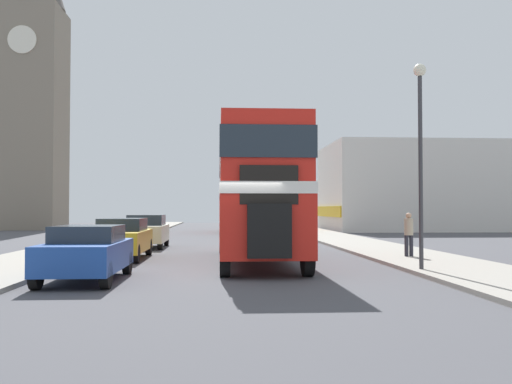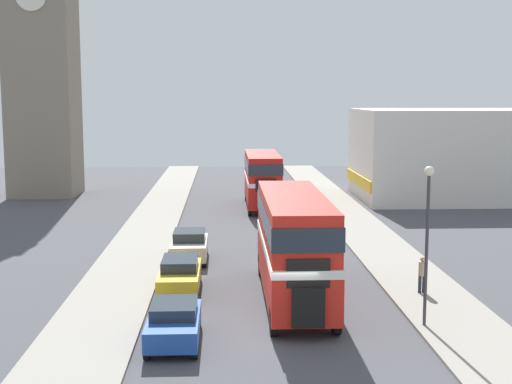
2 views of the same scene
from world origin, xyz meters
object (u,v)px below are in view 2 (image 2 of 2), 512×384
(car_parked_mid, at_px, (180,275))
(pedestrian_walking, at_px, (422,273))
(street_lamp, at_px, (428,222))
(church_tower, at_px, (40,17))
(car_parked_far, at_px, (189,245))
(double_decker_bus, at_px, (294,239))
(car_parked_near, at_px, (174,322))
(bus_distant, at_px, (262,176))

(car_parked_mid, xyz_separation_m, pedestrian_walking, (10.34, -0.99, 0.24))
(street_lamp, relative_size, church_tower, 0.20)
(car_parked_far, xyz_separation_m, church_tower, (-13.38, 25.00, 14.12))
(pedestrian_walking, xyz_separation_m, street_lamp, (-1.08, -4.25, 2.95))
(double_decker_bus, height_order, street_lamp, street_lamp)
(car_parked_near, bearing_deg, car_parked_mid, 91.70)
(bus_distant, height_order, church_tower, church_tower)
(car_parked_far, distance_m, street_lamp, 14.82)
(bus_distant, height_order, car_parked_near, bus_distant)
(double_decker_bus, xyz_separation_m, street_lamp, (4.46, -3.74, 1.34))
(car_parked_far, bearing_deg, pedestrian_walking, -34.31)
(street_lamp, distance_m, church_tower, 44.04)
(car_parked_mid, bearing_deg, street_lamp, -29.51)
(double_decker_bus, xyz_separation_m, pedestrian_walking, (5.54, 0.51, -1.61))
(street_lamp, bearing_deg, double_decker_bus, 140.04)
(car_parked_near, bearing_deg, double_decker_bus, 46.73)
(double_decker_bus, height_order, church_tower, church_tower)
(pedestrian_walking, bearing_deg, bus_distant, 102.88)
(double_decker_bus, xyz_separation_m, car_parked_far, (-4.68, 7.49, -1.83))
(car_parked_near, height_order, church_tower, church_tower)
(car_parked_mid, xyz_separation_m, church_tower, (-13.26, 30.98, 14.14))
(bus_distant, distance_m, pedestrian_walking, 24.87)
(double_decker_bus, height_order, car_parked_near, double_decker_bus)
(bus_distant, relative_size, street_lamp, 1.59)
(car_parked_near, xyz_separation_m, car_parked_far, (-0.07, 12.39, 0.06))
(bus_distant, height_order, street_lamp, street_lamp)
(car_parked_mid, bearing_deg, double_decker_bus, -17.41)
(car_parked_near, bearing_deg, bus_distant, 81.13)
(car_parked_near, xyz_separation_m, street_lamp, (9.07, 1.16, 3.22))
(double_decker_bus, height_order, pedestrian_walking, double_decker_bus)
(car_parked_far, xyz_separation_m, pedestrian_walking, (10.22, -6.97, 0.21))
(car_parked_near, height_order, pedestrian_walking, pedestrian_walking)
(double_decker_bus, xyz_separation_m, car_parked_near, (-4.61, -4.90, -1.89))
(pedestrian_walking, bearing_deg, car_parked_far, 145.69)
(double_decker_bus, bearing_deg, church_tower, 119.08)
(car_parked_near, distance_m, street_lamp, 9.70)
(car_parked_far, bearing_deg, street_lamp, -50.85)
(car_parked_mid, height_order, church_tower, church_tower)
(bus_distant, bearing_deg, pedestrian_walking, -77.12)
(car_parked_mid, height_order, pedestrian_walking, pedestrian_walking)
(car_parked_far, bearing_deg, car_parked_near, -89.68)
(car_parked_far, bearing_deg, church_tower, 118.16)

